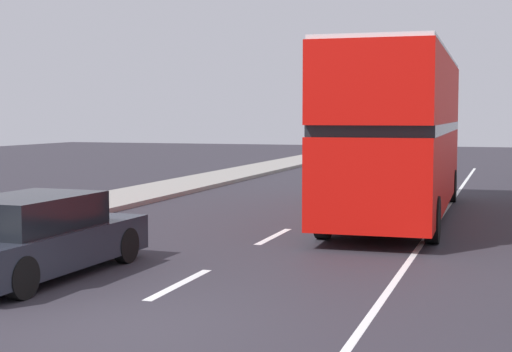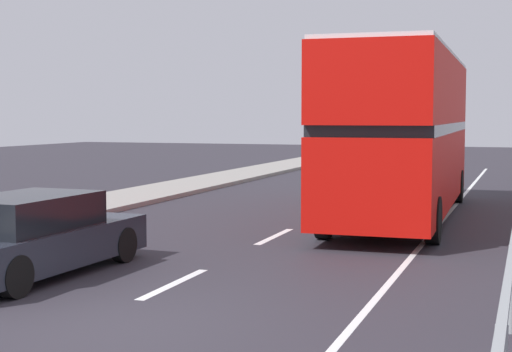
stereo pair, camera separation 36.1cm
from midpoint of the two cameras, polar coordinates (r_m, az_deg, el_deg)
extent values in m
cube|color=#2C2931|center=(10.30, -11.19, -10.90)|extent=(74.94, 120.00, 0.10)
cube|color=silver|center=(12.45, -5.21, -7.90)|extent=(0.16, 2.35, 0.01)
cube|color=silver|center=(17.15, 1.98, -4.47)|extent=(0.16, 2.35, 0.01)
cube|color=silver|center=(22.03, 6.01, -2.50)|extent=(0.16, 2.35, 0.01)
cube|color=silver|center=(27.00, 8.56, -1.24)|extent=(0.16, 2.35, 0.01)
cube|color=silver|center=(32.02, 10.31, -0.38)|extent=(0.16, 2.35, 0.01)
cube|color=silver|center=(37.06, 11.58, 0.26)|extent=(0.16, 2.35, 0.01)
cube|color=silver|center=(17.82, 13.26, -4.24)|extent=(0.12, 46.00, 0.01)
cylinder|color=#909598|center=(10.11, 19.30, -7.88)|extent=(0.10, 0.10, 1.09)
cube|color=red|center=(20.50, 11.24, 0.55)|extent=(2.80, 11.21, 1.89)
cube|color=black|center=(20.45, 11.29, 3.52)|extent=(2.81, 10.77, 0.24)
cube|color=red|center=(20.46, 11.33, 6.19)|extent=(2.80, 11.21, 1.67)
cube|color=silver|center=(20.51, 11.37, 8.66)|extent=(2.75, 10.99, 0.10)
cube|color=black|center=(26.01, 12.72, 1.54)|extent=(2.27, 0.10, 1.32)
cube|color=yellow|center=(26.00, 12.80, 6.70)|extent=(1.51, 0.08, 0.28)
cylinder|color=black|center=(24.84, 9.72, -0.60)|extent=(0.31, 1.01, 1.00)
cylinder|color=black|center=(24.61, 15.06, -0.73)|extent=(0.31, 1.01, 1.00)
cylinder|color=black|center=(16.86, 5.65, -2.93)|extent=(0.31, 1.01, 1.00)
cylinder|color=black|center=(16.52, 13.54, -3.19)|extent=(0.31, 1.01, 1.00)
cube|color=#22252F|center=(13.48, -15.20, -4.98)|extent=(1.90, 4.46, 0.62)
cube|color=black|center=(13.22, -15.83, -2.58)|extent=(1.62, 2.48, 0.56)
cylinder|color=black|center=(15.16, -14.19, -4.57)|extent=(0.22, 0.65, 0.64)
cylinder|color=black|center=(14.30, -9.01, -5.03)|extent=(0.22, 0.65, 0.64)
cylinder|color=black|center=(11.86, -16.47, -7.12)|extent=(0.22, 0.65, 0.64)
camera|label=1|loc=(0.18, -89.36, 0.05)|focal=54.34mm
camera|label=2|loc=(0.18, 90.64, -0.05)|focal=54.34mm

